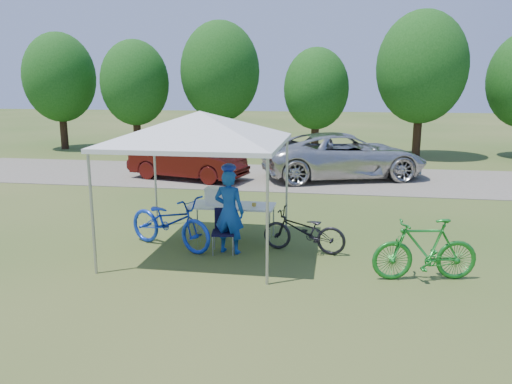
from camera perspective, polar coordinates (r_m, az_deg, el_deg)
ground at (r=10.00m, az=-6.09°, el=-6.61°), size 100.00×100.00×0.00m
gravel_strip at (r=17.60m, az=0.82°, el=1.77°), size 24.00×5.00×0.02m
canopy at (r=9.48m, az=-6.46°, el=8.73°), size 4.53×4.53×3.00m
treeline at (r=23.33m, az=2.39°, el=13.06°), size 24.89×4.28×6.30m
folding_table at (r=10.50m, az=-2.80°, el=-1.68°), size 1.80×0.75×0.74m
folding_chair at (r=9.76m, az=-3.63°, el=-3.97°), size 0.50×0.51×0.85m
cooler at (r=10.51m, az=-4.45°, el=-0.44°), size 0.49×0.33×0.35m
ice_cream_cup at (r=10.34m, az=-0.23°, el=-1.45°), size 0.09×0.09×0.07m
cyclist at (r=9.60m, az=-3.08°, el=-2.25°), size 0.66×0.49×1.64m
bike_blue at (r=10.09m, az=-9.81°, el=-3.34°), size 2.17×1.50×1.08m
bike_green at (r=8.80m, az=18.75°, el=-6.25°), size 1.82×0.81×1.06m
bike_dark at (r=9.76m, az=5.48°, el=-4.43°), size 1.71×0.84×0.86m
minivan at (r=17.45m, az=9.96°, el=4.13°), size 6.16×4.27×1.56m
sedan at (r=17.19m, az=-7.82°, el=3.70°), size 4.28×2.35×1.34m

